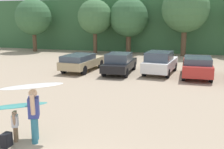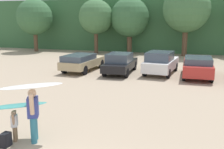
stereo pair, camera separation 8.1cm
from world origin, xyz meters
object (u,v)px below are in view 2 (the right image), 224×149
object	(u,v)px
person_adult	(33,112)
surfboard_teal	(16,106)
backpack_dropped	(6,140)
parked_car_black	(120,63)
parked_car_white	(161,62)
surfboard_white	(32,86)
parked_car_tan	(82,61)
person_child	(14,124)
parked_car_red	(198,66)

from	to	relation	value
person_adult	surfboard_teal	size ratio (longest dim) A/B	0.93
backpack_dropped	parked_car_black	bearing A→B (deg)	88.27
parked_car_white	surfboard_white	distance (m)	12.93
surfboard_white	parked_car_white	bearing A→B (deg)	-143.02
parked_car_black	parked_car_white	xyz separation A→B (m)	(2.94, 0.59, 0.08)
backpack_dropped	surfboard_white	bearing A→B (deg)	38.46
parked_car_tan	person_child	size ratio (longest dim) A/B	4.63
parked_car_black	person_adult	bearing A→B (deg)	179.86
person_adult	surfboard_teal	xyz separation A→B (m)	(-0.63, -0.01, 0.16)
surfboard_teal	backpack_dropped	xyz separation A→B (m)	(-0.03, -0.60, -0.95)
surfboard_teal	person_child	bearing A→B (deg)	47.90
parked_car_tan	parked_car_red	size ratio (longest dim) A/B	1.06
surfboard_teal	backpack_dropped	bearing A→B (deg)	49.05
parked_car_red	surfboard_white	bearing A→B (deg)	156.17
parked_car_black	surfboard_white	bearing A→B (deg)	-179.94
parked_car_white	surfboard_white	world-z (taller)	surfboard_white
parked_car_black	backpack_dropped	size ratio (longest dim) A/B	10.33
parked_car_black	parked_car_white	world-z (taller)	parked_car_white
parked_car_tan	surfboard_white	distance (m)	12.61
parked_car_red	surfboard_teal	bearing A→B (deg)	153.47
person_adult	parked_car_tan	bearing A→B (deg)	-100.81
person_child	backpack_dropped	size ratio (longest dim) A/B	2.34
surfboard_white	backpack_dropped	world-z (taller)	surfboard_white
person_adult	person_child	distance (m)	0.78
parked_car_white	backpack_dropped	size ratio (longest dim) A/B	10.13
parked_car_white	surfboard_teal	world-z (taller)	parked_car_white
parked_car_red	person_adult	distance (m)	13.26
parked_car_tan	surfboard_teal	world-z (taller)	parked_car_tan
person_child	backpack_dropped	distance (m)	0.59
parked_car_red	surfboard_white	world-z (taller)	surfboard_white
parked_car_tan	person_child	world-z (taller)	parked_car_tan
parked_car_black	person_child	size ratio (longest dim) A/B	4.41
surfboard_white	person_adult	bearing A→B (deg)	-88.83
surfboard_white	parked_car_red	bearing A→B (deg)	-154.42
person_adult	parked_car_red	bearing A→B (deg)	-139.67
parked_car_red	person_child	size ratio (longest dim) A/B	4.37
parked_car_tan	backpack_dropped	world-z (taller)	parked_car_tan
parked_car_white	parked_car_red	xyz separation A→B (m)	(2.60, -0.40, -0.08)
parked_car_red	person_adult	size ratio (longest dim) A/B	2.57
parked_car_red	parked_car_black	bearing A→B (deg)	91.27
surfboard_white	parked_car_tan	bearing A→B (deg)	-115.67
person_child	parked_car_black	bearing A→B (deg)	-118.03
surfboard_white	surfboard_teal	xyz separation A→B (m)	(-0.68, 0.04, -0.73)
parked_car_tan	surfboard_teal	size ratio (longest dim) A/B	2.52
surfboard_teal	backpack_dropped	distance (m)	1.12
surfboard_white	surfboard_teal	distance (m)	1.00
parked_car_white	person_adult	world-z (taller)	person_adult
person_adult	person_child	world-z (taller)	person_adult
parked_car_tan	parked_car_white	distance (m)	6.02
person_adult	person_child	size ratio (longest dim) A/B	1.70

